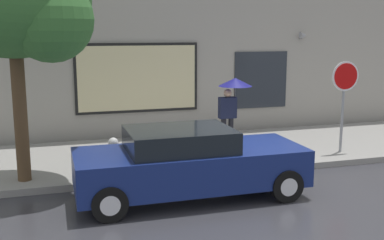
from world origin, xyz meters
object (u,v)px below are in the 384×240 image
parked_car (189,163)px  pedestrian_with_umbrella (232,94)px  street_tree (20,5)px  fire_hydrant (114,153)px  stop_sign (344,88)px

parked_car → pedestrian_with_umbrella: size_ratio=2.39×
street_tree → fire_hydrant: bearing=14.5°
parked_car → pedestrian_with_umbrella: pedestrian_with_umbrella is taller
parked_car → fire_hydrant: bearing=121.9°
pedestrian_with_umbrella → stop_sign: stop_sign is taller
fire_hydrant → street_tree: street_tree is taller
parked_car → street_tree: 4.53m
pedestrian_with_umbrella → stop_sign: size_ratio=0.80×
fire_hydrant → pedestrian_with_umbrella: bearing=18.2°
fire_hydrant → stop_sign: stop_sign is taller
stop_sign → street_tree: bearing=-178.4°
stop_sign → fire_hydrant: bearing=177.6°
parked_car → street_tree: bearing=153.4°
fire_hydrant → pedestrian_with_umbrella: 3.67m
street_tree → stop_sign: size_ratio=2.06×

